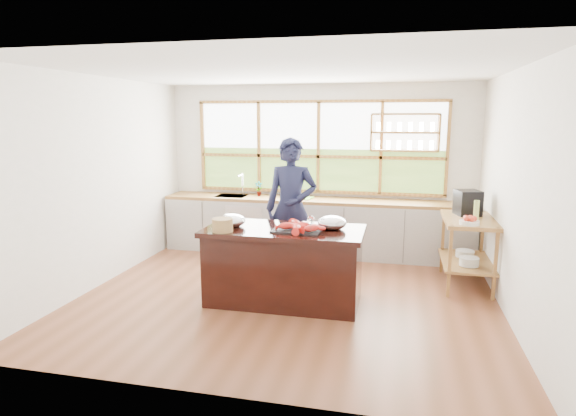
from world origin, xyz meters
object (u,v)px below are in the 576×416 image
(island, at_px, (284,265))
(cook, at_px, (291,208))
(wicker_basket, at_px, (223,225))
(espresso_machine, at_px, (468,203))

(island, relative_size, cook, 0.97)
(cook, relative_size, wicker_basket, 8.12)
(island, bearing_deg, wicker_basket, -155.01)
(espresso_machine, bearing_deg, cook, 174.06)
(espresso_machine, height_order, wicker_basket, espresso_machine)
(cook, relative_size, espresso_machine, 5.80)
(island, distance_m, espresso_machine, 2.63)
(wicker_basket, bearing_deg, cook, 67.28)
(cook, bearing_deg, wicker_basket, -115.18)
(espresso_machine, relative_size, wicker_basket, 1.40)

